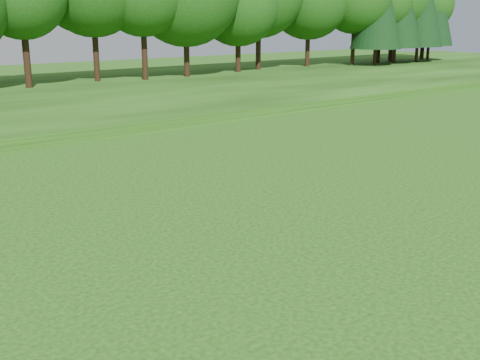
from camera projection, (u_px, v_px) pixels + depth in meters
berm at (115, 91)px, 44.97m from camera, size 130.00×30.00×0.60m
walking_path at (232, 118)px, 34.62m from camera, size 130.00×1.60×0.04m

